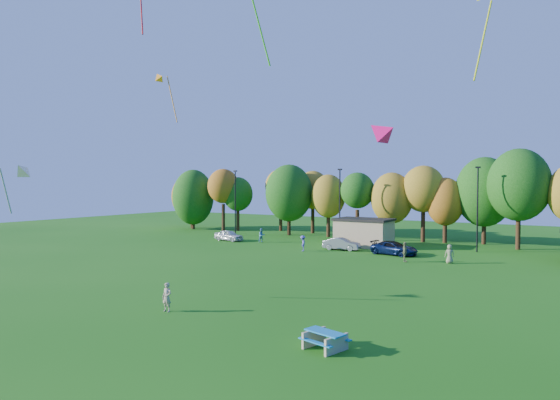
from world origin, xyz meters
The scene contains 17 objects.
ground centered at (0.00, 0.00, 0.00)m, with size 160.00×160.00×0.00m, color #19600F.
tree_line centered at (-1.03, 45.51, 5.91)m, with size 93.57×10.55×11.15m.
lamp_posts centered at (2.00, 40.00, 4.90)m, with size 64.50×0.25×9.09m.
utility_building centered at (-10.00, 38.00, 1.64)m, with size 6.30×4.30×3.25m.
picnic_table centered at (2.14, 3.72, 0.46)m, with size 2.17×1.95×0.80m.
kite_flyer centered at (-8.44, 4.75, 0.83)m, with size 0.60×0.40×1.66m, color tan.
car_a centered at (-26.75, 34.29, 0.68)m, with size 1.61×4.00×1.36m, color silver.
car_b centered at (-10.90, 33.86, 0.67)m, with size 1.41×4.05×1.33m, color gray.
car_c centered at (-4.77, 33.33, 0.66)m, with size 2.19×4.76×1.32m, color #0B1A43.
car_d centered at (-4.88, 33.49, 0.68)m, with size 1.90×4.67×1.36m, color black.
far_person_0 centered at (-2.43, 29.37, 0.93)m, with size 1.09×0.45×1.86m, color olive.
far_person_1 centered at (1.28, 30.82, 0.87)m, with size 0.85×0.55×1.73m, color gray.
far_person_2 centered at (-22.29, 35.13, 0.87)m, with size 0.84×0.66×1.73m, color #528BB5.
far_person_5 centered at (-14.09, 30.84, 0.84)m, with size 1.09×0.63×1.69m, color #5B52B4.
kite_1 centered at (5.21, 2.00, 9.31)m, with size 1.36×1.11×1.25m.
kite_2 centered at (-18.33, 2.15, 8.17)m, with size 1.51×2.16×3.46m.
kite_13 centered at (-24.24, 19.93, 17.71)m, with size 3.12×1.29×5.28m.
Camera 1 is at (11.94, -15.90, 7.38)m, focal length 32.00 mm.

